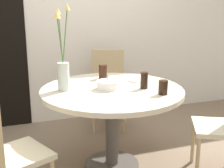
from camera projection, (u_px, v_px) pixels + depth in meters
ground_plane at (112, 166)px, 2.86m from camera, size 16.00×16.00×0.00m
wall_back at (75, 15)px, 3.74m from camera, size 8.00×0.05×2.60m
dining_table at (112, 103)px, 2.70m from camera, size 1.23×1.23×0.74m
chair_far_back at (108, 84)px, 3.67m from camera, size 0.50×0.50×0.91m
chair_near_front at (5, 148)px, 2.08m from camera, size 0.53×0.53×0.91m
birthday_cake at (108, 85)px, 2.65m from camera, size 0.19×0.19×0.12m
flower_vase at (63, 66)px, 2.55m from camera, size 0.13×0.21×0.71m
side_plate at (138, 80)px, 2.92m from camera, size 0.19×0.19×0.01m
drink_glass_0 at (163, 87)px, 2.49m from camera, size 0.08×0.08×0.11m
drink_glass_1 at (144, 80)px, 2.65m from camera, size 0.06×0.06×0.14m
drink_glass_2 at (103, 72)px, 3.00m from camera, size 0.08×0.08×0.13m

